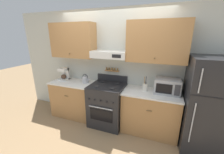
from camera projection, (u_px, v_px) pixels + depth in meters
name	position (u px, v px, depth m)	size (l,w,h in m)	color
ground_plane	(103.00, 129.00, 3.03)	(16.00, 16.00, 0.00)	#937551
wall_back	(112.00, 58.00, 3.11)	(5.20, 0.46, 2.55)	silver
counter_left	(75.00, 98.00, 3.49)	(1.09, 0.62, 0.89)	#AD7A47
counter_right	(150.00, 112.00, 2.87)	(1.13, 0.62, 0.89)	#AD7A47
stove_range	(107.00, 104.00, 3.13)	(0.74, 0.71, 1.09)	#232326
refrigerator	(210.00, 106.00, 2.35)	(0.80, 0.78, 1.66)	#232326
tea_kettle	(85.00, 79.00, 3.28)	(0.20, 0.16, 0.21)	#B7B7BC
coffee_maker	(65.00, 74.00, 3.50)	(0.20, 0.23, 0.30)	white
microwave	(167.00, 86.00, 2.67)	(0.48, 0.36, 0.29)	#ADAFB5
utensil_crock	(145.00, 87.00, 2.82)	(0.11, 0.11, 0.30)	silver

